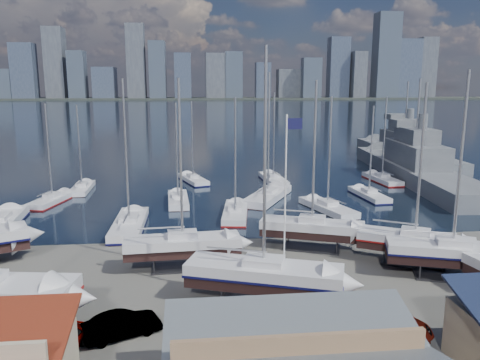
{
  "coord_description": "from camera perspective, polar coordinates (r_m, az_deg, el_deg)",
  "views": [
    {
      "loc": [
        -4.71,
        -45.03,
        15.08
      ],
      "look_at": [
        0.69,
        8.0,
        4.51
      ],
      "focal_mm": 35.0,
      "sensor_mm": 36.0,
      "label": 1
    }
  ],
  "objects": [
    {
      "name": "car_b",
      "position": [
        30.89,
        -14.17,
        -16.74
      ],
      "size": [
        4.97,
        3.36,
        1.55
      ],
      "primitive_type": "imported",
      "rotation": [
        0.0,
        0.0,
        1.98
      ],
      "color": "gray",
      "rests_on": "ground"
    },
    {
      "name": "car_a",
      "position": [
        30.15,
        -21.18,
        -18.03
      ],
      "size": [
        3.19,
        4.58,
        1.45
      ],
      "primitive_type": "imported",
      "rotation": [
        0.0,
        0.0,
        -0.39
      ],
      "color": "gray",
      "rests_on": "ground"
    },
    {
      "name": "far_shore",
      "position": [
        605.21,
        -5.45,
        9.85
      ],
      "size": [
        1400.0,
        80.0,
        2.2
      ],
      "primitive_type": "cube",
      "color": "#2D332D",
      "rests_on": "ground"
    },
    {
      "name": "sailboat_moored_8",
      "position": [
        75.76,
        4.07,
        -0.05
      ],
      "size": [
        3.51,
        10.21,
        15.0
      ],
      "rotation": [
        0.0,
        0.0,
        1.64
      ],
      "color": "black",
      "rests_on": "water"
    },
    {
      "name": "flagpole",
      "position": [
        33.74,
        5.72,
        -1.45
      ],
      "size": [
        1.16,
        0.12,
        13.25
      ],
      "color": "white",
      "rests_on": "ground"
    },
    {
      "name": "sailboat_moored_3",
      "position": [
        52.19,
        -13.32,
        -5.53
      ],
      "size": [
        3.15,
        11.2,
        16.74
      ],
      "rotation": [
        0.0,
        0.0,
        1.57
      ],
      "color": "black",
      "rests_on": "water"
    },
    {
      "name": "sailboat_moored_4",
      "position": [
        62.54,
        -7.56,
        -2.53
      ],
      "size": [
        3.06,
        9.27,
        13.8
      ],
      "rotation": [
        0.0,
        0.0,
        1.63
      ],
      "color": "black",
      "rests_on": "water"
    },
    {
      "name": "sailboat_cradle_3",
      "position": [
        33.49,
        2.91,
        -11.49
      ],
      "size": [
        11.46,
        6.63,
        17.73
      ],
      "rotation": [
        0.0,
        0.0,
        -0.34
      ],
      "color": "#2D2D33",
      "rests_on": "ground"
    },
    {
      "name": "sailboat_moored_11",
      "position": [
        79.39,
        16.91,
        0.0
      ],
      "size": [
        3.47,
        9.74,
        14.27
      ],
      "rotation": [
        0.0,
        0.0,
        1.66
      ],
      "color": "black",
      "rests_on": "water"
    },
    {
      "name": "sailboat_moored_9",
      "position": [
        59.01,
        10.63,
        -3.46
      ],
      "size": [
        5.41,
        10.12,
        14.72
      ],
      "rotation": [
        0.0,
        0.0,
        1.86
      ],
      "color": "black",
      "rests_on": "water"
    },
    {
      "name": "car_c",
      "position": [
        32.15,
        17.97,
        -15.8
      ],
      "size": [
        4.25,
        6.07,
        1.54
      ],
      "primitive_type": "imported",
      "rotation": [
        0.0,
        0.0,
        0.34
      ],
      "color": "gray",
      "rests_on": "ground"
    },
    {
      "name": "sailboat_moored_6",
      "position": [
        55.74,
        -0.56,
        -4.15
      ],
      "size": [
        4.05,
        10.1,
        14.67
      ],
      "rotation": [
        0.0,
        0.0,
        1.44
      ],
      "color": "black",
      "rests_on": "water"
    },
    {
      "name": "naval_ship_west",
      "position": [
        105.39,
        19.3,
        3.28
      ],
      "size": [
        8.04,
        42.17,
        17.78
      ],
      "rotation": [
        0.0,
        0.0,
        1.54
      ],
      "color": "slate",
      "rests_on": "water"
    },
    {
      "name": "sailboat_cradle_5",
      "position": [
        41.45,
        24.46,
        -8.09
      ],
      "size": [
        10.54,
        5.86,
        16.39
      ],
      "rotation": [
        0.0,
        0.0,
        -0.32
      ],
      "color": "#2D2D33",
      "rests_on": "ground"
    },
    {
      "name": "water",
      "position": [
        345.4,
        -5.09,
        8.65
      ],
      "size": [
        1400.0,
        600.0,
        0.4
      ],
      "primitive_type": "cube",
      "color": "#192439",
      "rests_on": "ground"
    },
    {
      "name": "sailboat_cradle_6",
      "position": [
        43.18,
        20.54,
        -7.09
      ],
      "size": [
        9.62,
        7.07,
        15.48
      ],
      "rotation": [
        0.0,
        0.0,
        -0.52
      ],
      "color": "#2D2D33",
      "rests_on": "ground"
    },
    {
      "name": "sailboat_moored_7",
      "position": [
        63.84,
        3.42,
        -2.17
      ],
      "size": [
        8.4,
        12.02,
        17.86
      ],
      "rotation": [
        0.0,
        0.0,
        1.09
      ],
      "color": "black",
      "rests_on": "water"
    },
    {
      "name": "sailboat_cradle_2",
      "position": [
        40.0,
        -7.0,
        -7.86
      ],
      "size": [
        9.84,
        3.3,
        15.83
      ],
      "rotation": [
        0.0,
        0.0,
        0.06
      ],
      "color": "#2D2D33",
      "rests_on": "ground"
    },
    {
      "name": "sailboat_cradle_4",
      "position": [
        44.81,
        8.76,
        -5.81
      ],
      "size": [
        9.95,
        5.91,
        15.73
      ],
      "rotation": [
        0.0,
        0.0,
        -0.36
      ],
      "color": "#2D2D33",
      "rests_on": "ground"
    },
    {
      "name": "sailboat_moored_5",
      "position": [
        76.07,
        -5.75,
        -0.04
      ],
      "size": [
        5.28,
        9.42,
        13.58
      ],
      "rotation": [
        0.0,
        0.0,
        1.89
      ],
      "color": "black",
      "rests_on": "water"
    },
    {
      "name": "sailboat_moored_10",
      "position": [
        67.41,
        15.44,
        -1.85
      ],
      "size": [
        3.25,
        9.06,
        13.27
      ],
      "rotation": [
        0.0,
        0.0,
        1.66
      ],
      "color": "black",
      "rests_on": "water"
    },
    {
      "name": "sailboat_moored_1",
      "position": [
        66.88,
        -21.88,
        -2.37
      ],
      "size": [
        4.62,
        9.49,
        13.68
      ],
      "rotation": [
        0.0,
        0.0,
        1.34
      ],
      "color": "black",
      "rests_on": "water"
    },
    {
      "name": "sailboat_moored_2",
      "position": [
        72.9,
        -18.69,
        -1.06
      ],
      "size": [
        2.77,
        8.85,
        13.24
      ],
      "rotation": [
        0.0,
        0.0,
        1.61
      ],
      "color": "black",
      "rests_on": "water"
    },
    {
      "name": "ground",
      "position": [
        38.43,
        1.73,
        -11.89
      ],
      "size": [
        1400.0,
        1400.0,
        0.0
      ],
      "primitive_type": "plane",
      "color": "#605E59",
      "rests_on": "ground"
    },
    {
      "name": "naval_ship_east",
      "position": [
        83.43,
        20.42,
        1.26
      ],
      "size": [
        11.51,
        46.16,
        18.11
      ],
      "rotation": [
        0.0,
        0.0,
        1.48
      ],
      "color": "slate",
      "rests_on": "water"
    },
    {
      "name": "car_d",
      "position": [
        29.18,
        12.33,
        -18.69
      ],
      "size": [
        3.54,
        4.88,
        1.31
      ],
      "primitive_type": "imported",
      "rotation": [
        0.0,
        0.0,
        -0.42
      ],
      "color": "gray",
      "rests_on": "ground"
    },
    {
      "name": "skyline",
      "position": [
        599.28,
        -6.29,
        13.45
      ],
      "size": [
        639.14,
        43.8,
        107.69
      ],
      "color": "#475166",
      "rests_on": "far_shore"
    }
  ]
}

